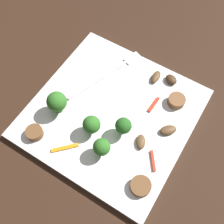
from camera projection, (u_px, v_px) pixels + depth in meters
name	position (u px, v px, depth m)	size (l,w,h in m)	color
ground_plane	(112.00, 115.00, 0.55)	(1.40, 1.40, 0.00)	black
plate	(112.00, 114.00, 0.54)	(0.29, 0.29, 0.01)	white
fork	(111.00, 72.00, 0.58)	(0.17, 0.07, 0.00)	silver
broccoli_floret_0	(57.00, 102.00, 0.51)	(0.04, 0.04, 0.05)	#347525
broccoli_floret_1	(123.00, 126.00, 0.49)	(0.03, 0.03, 0.04)	#296420
broccoli_floret_2	(92.00, 125.00, 0.49)	(0.03, 0.03, 0.04)	#347525
broccoli_floret_3	(102.00, 147.00, 0.48)	(0.03, 0.03, 0.04)	#347525
sausage_slice_0	(35.00, 133.00, 0.51)	(0.03, 0.03, 0.01)	brown
sausage_slice_1	(141.00, 186.00, 0.46)	(0.04, 0.04, 0.01)	brown
sausage_slice_2	(176.00, 101.00, 0.54)	(0.03, 0.03, 0.02)	brown
mushroom_0	(171.00, 79.00, 0.56)	(0.03, 0.02, 0.01)	#422B19
mushroom_1	(168.00, 130.00, 0.51)	(0.03, 0.02, 0.01)	brown
mushroom_2	(156.00, 77.00, 0.57)	(0.03, 0.02, 0.01)	brown
mushroom_3	(141.00, 142.00, 0.50)	(0.03, 0.02, 0.01)	brown
pepper_strip_0	(65.00, 148.00, 0.50)	(0.05, 0.01, 0.00)	orange
pepper_strip_1	(153.00, 161.00, 0.49)	(0.04, 0.00, 0.00)	red
pepper_strip_2	(154.00, 105.00, 0.54)	(0.04, 0.01, 0.00)	red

